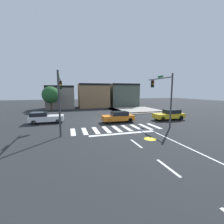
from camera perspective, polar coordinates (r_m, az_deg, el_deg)
The scene contains 12 objects.
ground_plane at distance 21.14m, azimuth -2.04°, elevation -3.45°, with size 120.00×120.00×0.00m, color #232628.
crosswalk_near at distance 16.92m, azimuth 1.78°, elevation -6.32°, with size 9.95×2.93×0.01m.
lane_markings at distance 11.48m, azimuth 18.78°, elevation -13.76°, with size 6.80×18.75×0.01m.
bike_detector_marking at distance 13.83m, azimuth 14.24°, elevation -9.83°, with size 1.09×1.09×0.01m.
curb_corner_northeast at distance 32.75m, azimuth 8.31°, elevation 0.65°, with size 10.00×10.60×0.15m.
storefront_row at distance 39.87m, azimuth -5.07°, elevation 6.17°, with size 23.12×6.87×6.11m.
traffic_signal_southeast at distance 19.54m, azimuth 18.47°, elevation 7.74°, with size 0.32×5.10×6.10m.
traffic_signal_southwest at distance 16.25m, azimuth -19.16°, elevation 7.27°, with size 0.32×5.55×5.99m.
car_orange at distance 20.29m, azimuth 2.44°, elevation -1.83°, with size 4.26×1.71×1.44m.
car_yellow at distance 23.43m, azimuth 20.87°, elevation -0.94°, with size 4.45×1.73×1.51m.
car_white at distance 21.69m, azimuth -23.95°, elevation -1.89°, with size 4.23×1.90×1.44m.
roadside_tree at distance 34.25m, azimuth -22.19°, elevation 6.02°, with size 3.53×3.53×5.16m.
Camera 1 is at (-5.14, -20.08, 4.16)m, focal length 24.18 mm.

